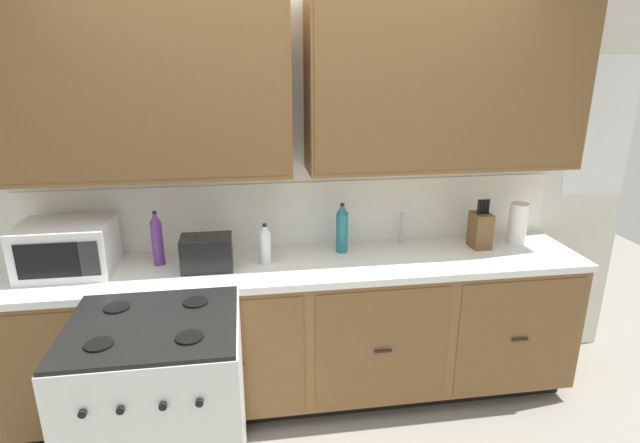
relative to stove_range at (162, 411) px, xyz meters
name	(u,v)px	position (x,y,z in m)	size (l,w,h in m)	color
ground_plane	(310,428)	(0.75, 0.33, -0.47)	(8.24, 8.24, 0.00)	gray
wall_unit	(298,131)	(0.75, 0.83, 1.18)	(4.50, 0.40, 2.41)	silver
counter_run	(304,330)	(0.75, 0.63, 0.00)	(3.33, 0.64, 0.93)	black
stove_range	(162,411)	(0.00, 0.00, 0.00)	(0.76, 0.68, 0.95)	white
microwave	(67,248)	(-0.54, 0.68, 0.59)	(0.48, 0.37, 0.28)	white
toaster	(207,253)	(0.21, 0.61, 0.55)	(0.28, 0.18, 0.19)	black
knife_block	(480,230)	(1.86, 0.70, 0.57)	(0.11, 0.14, 0.31)	brown
sink_faucet	(402,228)	(1.40, 0.84, 0.55)	(0.02, 0.02, 0.20)	#B2B5BA
paper_towel_roll	(518,223)	(2.13, 0.74, 0.58)	(0.12, 0.12, 0.26)	white
bottle_clear	(265,244)	(0.54, 0.63, 0.57)	(0.07, 0.07, 0.24)	silver
bottle_teal	(342,228)	(1.00, 0.75, 0.60)	(0.07, 0.07, 0.31)	#1E707A
bottle_violet	(157,239)	(-0.07, 0.71, 0.61)	(0.06, 0.06, 0.32)	#663384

